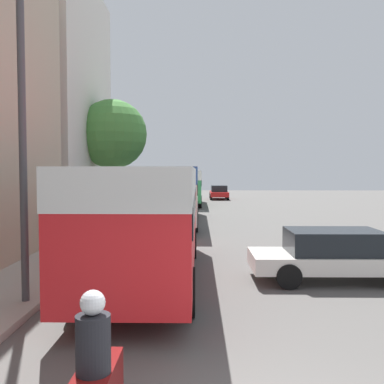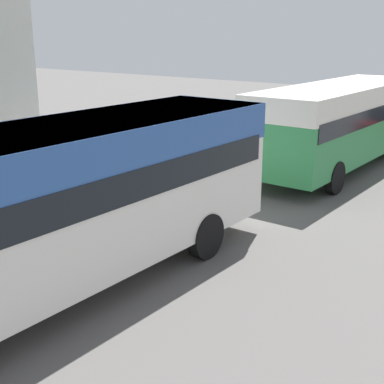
{
  "view_description": "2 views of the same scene",
  "coord_description": "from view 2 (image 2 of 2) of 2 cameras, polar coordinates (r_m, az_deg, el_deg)",
  "views": [
    {
      "loc": [
        -0.64,
        -3.97,
        2.94
      ],
      "look_at": [
        -1.04,
        23.0,
        1.6
      ],
      "focal_mm": 40.0,
      "sensor_mm": 36.0,
      "label": 1
    },
    {
      "loc": [
        5.48,
        14.64,
        4.7
      ],
      "look_at": [
        -0.86,
        22.92,
        1.56
      ],
      "focal_mm": 50.0,
      "sensor_mm": 36.0,
      "label": 2
    }
  ],
  "objects": [
    {
      "name": "bus_following",
      "position": [
        9.42,
        -16.83,
        -0.45
      ],
      "size": [
        2.55,
        11.3,
        3.13
      ],
      "color": "silver",
      "rests_on": "ground_plane"
    },
    {
      "name": "pedestrian_near_curb",
      "position": [
        27.47,
        15.04,
        8.6
      ],
      "size": [
        0.34,
        0.34,
        1.77
      ],
      "color": "#232838",
      "rests_on": "sidewalk"
    },
    {
      "name": "bus_third_in_line",
      "position": [
        19.37,
        15.51,
        7.93
      ],
      "size": [
        2.6,
        9.48,
        2.96
      ],
      "color": "#2D8447",
      "rests_on": "ground_plane"
    }
  ]
}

